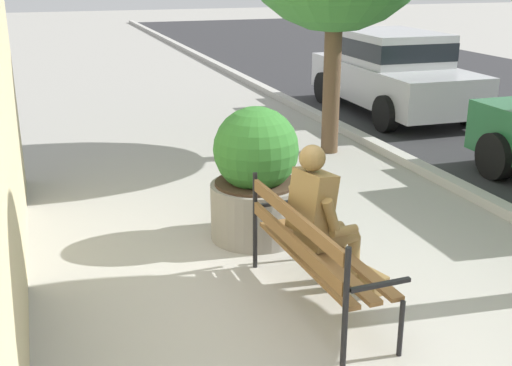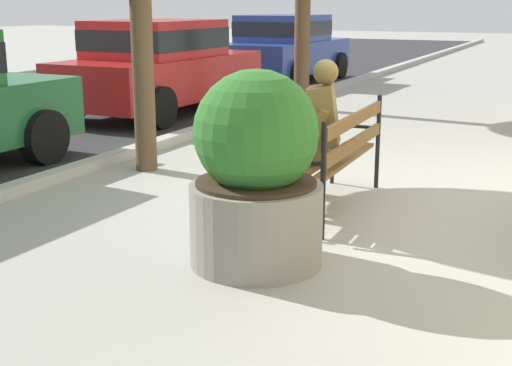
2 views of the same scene
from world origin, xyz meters
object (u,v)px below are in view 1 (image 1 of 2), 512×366
object	(u,v)px
park_bench	(312,248)
parked_car_silver	(392,70)
bronze_statue_seated	(326,222)
concrete_planter	(256,177)

from	to	relation	value
park_bench	parked_car_silver	size ratio (longest dim) A/B	0.44
parked_car_silver	bronze_statue_seated	bearing A→B (deg)	-34.52
bronze_statue_seated	parked_car_silver	distance (m)	7.69
bronze_statue_seated	parked_car_silver	size ratio (longest dim) A/B	0.33
bronze_statue_seated	parked_car_silver	world-z (taller)	parked_car_silver
bronze_statue_seated	concrete_planter	xyz separation A→B (m)	(-1.37, -0.15, 0.00)
bronze_statue_seated	concrete_planter	size ratio (longest dim) A/B	0.98
park_bench	bronze_statue_seated	world-z (taller)	bronze_statue_seated
concrete_planter	parked_car_silver	xyz separation A→B (m)	(-4.96, 4.51, 0.17)
park_bench	bronze_statue_seated	bearing A→B (deg)	133.06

